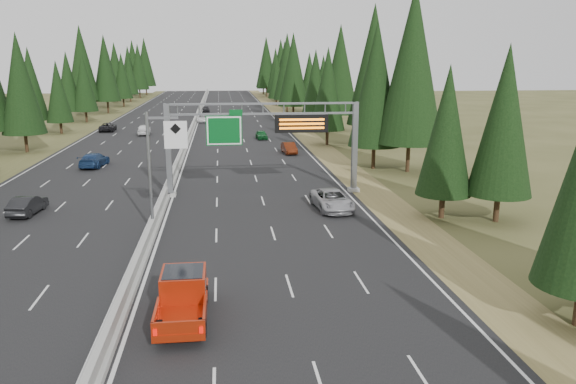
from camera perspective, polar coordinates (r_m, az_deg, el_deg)
name	(u,v)px	position (r m, az deg, el deg)	size (l,w,h in m)	color
road	(192,132)	(92.93, -9.76, 6.03)	(32.00, 260.00, 0.08)	black
shoulder_right	(300,130)	(93.72, 1.23, 6.27)	(3.60, 260.00, 0.06)	olive
shoulder_left	(78,134)	(95.50, -20.54, 5.57)	(3.60, 260.00, 0.06)	#42441F
median_barrier	(192,130)	(92.88, -9.77, 6.26)	(0.70, 260.00, 0.85)	gray
sign_gantry	(271,134)	(47.57, -1.75, 5.92)	(16.75, 0.98, 7.80)	slate
hov_sign_pole	(158,163)	(37.89, -13.04, 2.88)	(2.80, 0.50, 8.00)	slate
tree_row_right	(331,74)	(90.83, 4.43, 11.83)	(12.21, 236.46, 18.91)	black
tree_row_left	(38,73)	(93.44, -24.02, 10.98)	(11.52, 237.06, 18.94)	black
silver_minivan	(332,200)	(43.33, 4.50, -0.80)	(2.53, 5.48, 1.52)	#A09FA4
red_pickup	(183,292)	(25.99, -10.59, -10.00)	(2.10, 5.87, 1.91)	black
car_ahead_green	(262,135)	(82.87, -2.71, 5.83)	(1.50, 3.73, 1.27)	#155F28
car_ahead_dkred	(289,148)	(69.70, 0.11, 4.49)	(1.44, 4.12, 1.36)	#521C0B
car_ahead_dkgrey	(234,118)	(106.79, -5.53, 7.45)	(1.89, 4.66, 1.35)	black
car_ahead_white	(203,118)	(107.34, -8.61, 7.40)	(2.28, 4.95, 1.38)	white
car_ahead_far	(206,109)	(129.12, -8.34, 8.34)	(1.53, 3.79, 1.29)	black
car_onc_near	(27,205)	(46.21, -24.95, -1.20)	(1.49, 4.28, 1.41)	black
car_onc_blue	(94,160)	(64.34, -19.11, 3.11)	(2.14, 5.26, 1.53)	navy
car_onc_white	(144,130)	(90.36, -14.41, 6.17)	(1.95, 4.84, 1.65)	white
car_onc_far	(108,127)	(96.77, -17.83, 6.31)	(2.31, 5.01, 1.39)	black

